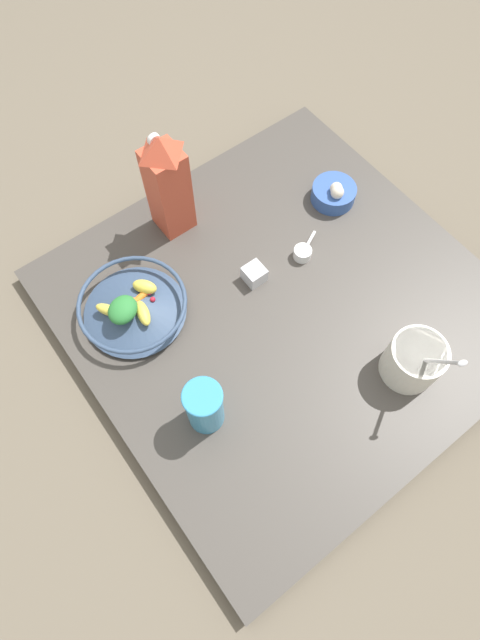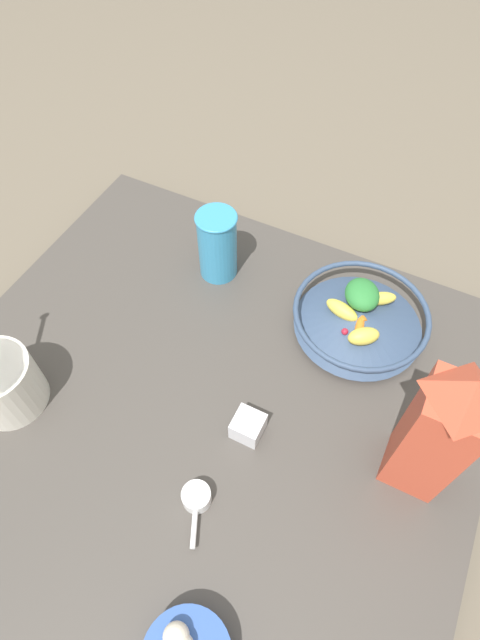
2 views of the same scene
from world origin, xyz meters
name	(u,v)px [view 1 (image 1 of 2)]	position (x,y,z in m)	size (l,w,h in m)	color
ground_plane	(281,312)	(0.00, 0.00, 0.00)	(6.00, 6.00, 0.00)	#665B4C
countertop	(282,308)	(0.00, 0.00, 0.02)	(0.92, 0.92, 0.04)	#47423D
fruit_bowl	(133,306)	(0.28, -0.19, 0.07)	(0.25, 0.25, 0.09)	#384C6B
milk_carton	(167,184)	(0.07, -0.34, 0.18)	(0.08, 0.08, 0.28)	#CC4C33
yogurt_tub	(414,360)	(-0.11, 0.29, 0.10)	(0.12, 0.14, 0.23)	silver
drinking_cup	(204,406)	(0.29, 0.11, 0.11)	(0.08, 0.08, 0.15)	#3893C6
spice_jar	(254,275)	(0.01, -0.09, 0.06)	(0.05, 0.05, 0.04)	silver
measuring_scoop	(303,252)	(-0.12, -0.07, 0.05)	(0.09, 0.06, 0.03)	white
garlic_bowl	(334,193)	(-0.30, -0.16, 0.06)	(0.11, 0.11, 0.07)	#3356A3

